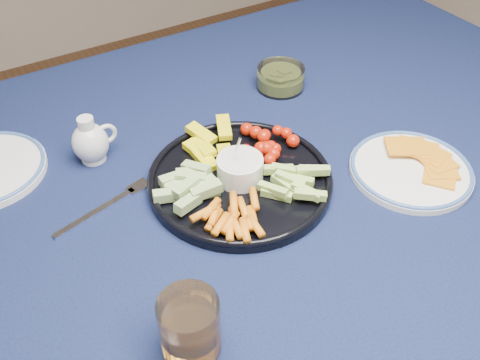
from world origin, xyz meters
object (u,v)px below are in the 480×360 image
pickle_bowl (281,79)px  dining_table (242,194)px  crudite_platter (239,177)px  juice_tumbler (190,329)px  cheese_plate (411,168)px  creamer_pitcher (91,142)px

pickle_bowl → dining_table: bearing=-139.9°
crudite_platter → juice_tumbler: size_ratio=3.46×
pickle_bowl → cheese_plate: pickle_bowl is taller
creamer_pitcher → juice_tumbler: juice_tumbler is taller
creamer_pitcher → cheese_plate: 0.59m
crudite_platter → cheese_plate: (0.29, -0.14, -0.01)m
dining_table → pickle_bowl: size_ratio=15.74×
crudite_platter → creamer_pitcher: size_ratio=3.50×
pickle_bowl → cheese_plate: (0.04, -0.37, -0.01)m
crudite_platter → pickle_bowl: bearing=42.7°
pickle_bowl → juice_tumbler: juice_tumbler is taller
dining_table → crudite_platter: 0.13m
crudite_platter → juice_tumbler: crudite_platter is taller
crudite_platter → pickle_bowl: (0.25, 0.23, 0.00)m
creamer_pitcher → cheese_plate: (0.48, -0.34, -0.03)m
pickle_bowl → cheese_plate: size_ratio=0.48×
juice_tumbler → dining_table: bearing=48.5°
crudite_platter → creamer_pitcher: (-0.20, 0.21, 0.02)m
crudite_platter → pickle_bowl: crudite_platter is taller
dining_table → juice_tumbler: (-0.26, -0.30, 0.13)m
cheese_plate → pickle_bowl: bearing=95.7°
dining_table → cheese_plate: size_ratio=7.48×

